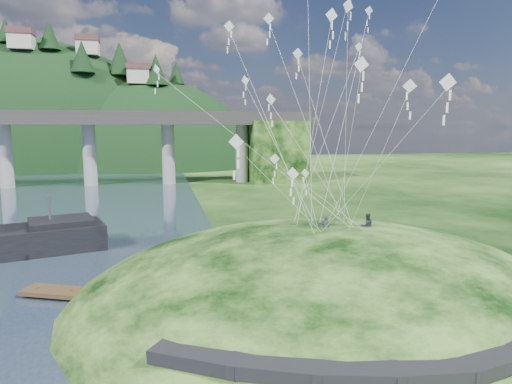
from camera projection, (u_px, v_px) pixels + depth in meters
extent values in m
plane|color=black|center=(212.00, 321.00, 27.72)|extent=(320.00, 320.00, 0.00)
ellipsoid|color=black|center=(324.00, 320.00, 31.51)|extent=(36.00, 32.00, 13.00)
cube|color=black|center=(198.00, 357.00, 19.38)|extent=(4.32, 3.62, 0.71)
cube|color=black|center=(276.00, 367.00, 18.39)|extent=(4.10, 2.97, 0.61)
cube|color=black|center=(356.00, 372.00, 18.04)|extent=(3.85, 2.37, 0.62)
cube|color=black|center=(430.00, 371.00, 18.23)|extent=(3.62, 1.83, 0.66)
cube|color=black|center=(492.00, 360.00, 19.04)|extent=(3.82, 2.27, 0.68)
cylinder|color=gray|center=(5.00, 154.00, 88.03)|extent=(2.60, 2.60, 13.00)
cylinder|color=gray|center=(90.00, 154.00, 91.21)|extent=(2.60, 2.60, 13.00)
cylinder|color=gray|center=(168.00, 153.00, 94.40)|extent=(2.60, 2.60, 13.00)
cylinder|color=gray|center=(242.00, 152.00, 97.58)|extent=(2.60, 2.60, 13.00)
cube|color=black|center=(276.00, 151.00, 99.12)|extent=(12.00, 11.00, 13.00)
ellipsoid|color=black|center=(39.00, 184.00, 142.38)|extent=(96.00, 68.00, 88.00)
ellipsoid|color=black|center=(154.00, 197.00, 142.38)|extent=(76.00, 56.00, 72.00)
cone|color=black|center=(6.00, 30.00, 124.06)|extent=(4.97, 4.97, 6.54)
cone|color=black|center=(49.00, 35.00, 124.62)|extent=(5.83, 5.83, 7.67)
cone|color=black|center=(82.00, 56.00, 122.52)|extent=(6.47, 6.47, 8.51)
cone|color=black|center=(120.00, 59.00, 131.01)|extent=(7.13, 7.13, 9.38)
cone|color=black|center=(156.00, 70.00, 128.76)|extent=(6.56, 6.56, 8.63)
cone|color=black|center=(176.00, 73.00, 135.42)|extent=(4.88, 4.88, 6.42)
cube|color=beige|center=(21.00, 42.00, 121.63)|extent=(6.00, 5.00, 4.00)
cube|color=#553130|center=(21.00, 31.00, 121.25)|extent=(6.40, 5.40, 1.60)
cube|color=beige|center=(88.00, 48.00, 130.74)|extent=(6.00, 5.00, 4.00)
cube|color=#553130|center=(87.00, 39.00, 130.36)|extent=(6.40, 5.40, 1.60)
cube|color=beige|center=(138.00, 77.00, 128.97)|extent=(6.00, 5.00, 4.00)
cube|color=#553130|center=(138.00, 67.00, 128.59)|extent=(6.40, 5.40, 1.60)
cube|color=black|center=(61.00, 222.00, 43.81)|extent=(6.73, 6.10, 0.56)
cylinder|color=#2D2B2B|center=(50.00, 210.00, 43.20)|extent=(0.23, 0.23, 2.81)
cube|color=#382817|center=(105.00, 295.00, 30.97)|extent=(11.79, 6.46, 0.30)
cylinder|color=#382817|center=(38.00, 293.00, 31.99)|extent=(0.26, 0.26, 0.86)
cylinder|color=#382817|center=(71.00, 296.00, 31.50)|extent=(0.26, 0.26, 0.86)
cylinder|color=#382817|center=(105.00, 298.00, 31.00)|extent=(0.26, 0.26, 0.86)
cylinder|color=#382817|center=(140.00, 301.00, 30.51)|extent=(0.26, 0.26, 0.86)
cylinder|color=#382817|center=(176.00, 304.00, 30.01)|extent=(0.26, 0.26, 0.86)
imported|color=#282C35|center=(326.00, 216.00, 30.70)|extent=(0.64, 0.50, 1.57)
imported|color=#282C35|center=(367.00, 213.00, 31.51)|extent=(0.97, 0.80, 1.84)
cube|color=silver|center=(275.00, 159.00, 37.53)|extent=(0.86, 0.20, 0.86)
cube|color=silver|center=(275.00, 166.00, 37.62)|extent=(0.11, 0.06, 0.50)
cube|color=silver|center=(275.00, 174.00, 37.70)|extent=(0.11, 0.06, 0.50)
cube|color=silver|center=(275.00, 181.00, 37.79)|extent=(0.11, 0.06, 0.50)
cube|color=silver|center=(361.00, 64.00, 25.07)|extent=(0.87, 0.21, 0.87)
cube|color=silver|center=(361.00, 76.00, 25.16)|extent=(0.11, 0.05, 0.51)
cube|color=silver|center=(361.00, 87.00, 25.24)|extent=(0.11, 0.05, 0.51)
cube|color=silver|center=(360.00, 99.00, 25.33)|extent=(0.11, 0.05, 0.51)
cube|color=silver|center=(245.00, 80.00, 35.41)|extent=(0.48, 0.65, 0.74)
cube|color=silver|center=(245.00, 88.00, 35.48)|extent=(0.09, 0.07, 0.45)
cube|color=silver|center=(245.00, 95.00, 35.56)|extent=(0.09, 0.07, 0.45)
cube|color=silver|center=(245.00, 102.00, 35.64)|extent=(0.09, 0.07, 0.45)
cube|color=silver|center=(332.00, 15.00, 29.88)|extent=(0.89, 0.20, 0.89)
cube|color=silver|center=(331.00, 25.00, 29.97)|extent=(0.12, 0.06, 0.52)
cube|color=silver|center=(331.00, 35.00, 30.06)|extent=(0.12, 0.06, 0.52)
cube|color=silver|center=(331.00, 45.00, 30.15)|extent=(0.12, 0.06, 0.52)
cube|color=silver|center=(157.00, 70.00, 32.69)|extent=(0.44, 0.61, 0.70)
cube|color=silver|center=(157.00, 77.00, 32.76)|extent=(0.09, 0.07, 0.42)
cube|color=silver|center=(157.00, 84.00, 32.83)|extent=(0.09, 0.07, 0.42)
cube|color=silver|center=(157.00, 91.00, 32.90)|extent=(0.09, 0.07, 0.42)
cube|color=silver|center=(369.00, 11.00, 36.99)|extent=(0.70, 0.24, 0.68)
cube|color=silver|center=(369.00, 17.00, 37.05)|extent=(0.09, 0.05, 0.41)
cube|color=silver|center=(369.00, 23.00, 37.12)|extent=(0.09, 0.05, 0.41)
cube|color=silver|center=(368.00, 30.00, 37.19)|extent=(0.09, 0.05, 0.41)
cube|color=silver|center=(348.00, 6.00, 25.27)|extent=(0.71, 0.36, 0.75)
cube|color=silver|center=(348.00, 16.00, 25.35)|extent=(0.09, 0.08, 0.44)
cube|color=silver|center=(348.00, 26.00, 25.43)|extent=(0.09, 0.08, 0.44)
cube|color=silver|center=(347.00, 36.00, 25.50)|extent=(0.09, 0.08, 0.44)
cube|color=silver|center=(269.00, 18.00, 34.27)|extent=(0.78, 0.31, 0.80)
cube|color=silver|center=(269.00, 26.00, 34.35)|extent=(0.11, 0.03, 0.47)
cube|color=silver|center=(269.00, 34.00, 34.43)|extent=(0.11, 0.03, 0.47)
cube|color=silver|center=(269.00, 42.00, 34.51)|extent=(0.11, 0.03, 0.47)
cube|color=silver|center=(298.00, 53.00, 36.53)|extent=(0.84, 0.27, 0.82)
cube|color=silver|center=(298.00, 61.00, 36.62)|extent=(0.11, 0.05, 0.49)
cube|color=silver|center=(297.00, 69.00, 36.70)|extent=(0.11, 0.05, 0.49)
cube|color=silver|center=(297.00, 76.00, 36.79)|extent=(0.11, 0.05, 0.49)
cube|color=silver|center=(448.00, 82.00, 22.58)|extent=(0.87, 0.22, 0.87)
cube|color=silver|center=(447.00, 95.00, 22.67)|extent=(0.11, 0.03, 0.51)
cube|color=silver|center=(446.00, 108.00, 22.76)|extent=(0.11, 0.03, 0.51)
cube|color=silver|center=(446.00, 120.00, 22.84)|extent=(0.11, 0.03, 0.51)
cube|color=silver|center=(293.00, 174.00, 29.45)|extent=(0.66, 0.61, 0.84)
cube|color=silver|center=(293.00, 183.00, 29.54)|extent=(0.11, 0.07, 0.50)
cube|color=silver|center=(293.00, 192.00, 29.62)|extent=(0.11, 0.07, 0.50)
cube|color=silver|center=(293.00, 201.00, 29.71)|extent=(0.11, 0.07, 0.50)
cube|color=silver|center=(229.00, 26.00, 31.44)|extent=(0.75, 0.21, 0.74)
cube|color=silver|center=(229.00, 34.00, 31.52)|extent=(0.10, 0.05, 0.44)
cube|color=silver|center=(229.00, 42.00, 31.59)|extent=(0.10, 0.05, 0.44)
cube|color=silver|center=(229.00, 50.00, 31.67)|extent=(0.10, 0.05, 0.44)
cube|color=silver|center=(359.00, 47.00, 38.27)|extent=(0.72, 0.22, 0.70)
cube|color=silver|center=(358.00, 53.00, 38.34)|extent=(0.09, 0.06, 0.42)
cube|color=silver|center=(358.00, 59.00, 38.41)|extent=(0.09, 0.06, 0.42)
cube|color=silver|center=(358.00, 65.00, 38.48)|extent=(0.09, 0.06, 0.42)
cube|color=silver|center=(305.00, 173.00, 35.35)|extent=(0.48, 0.59, 0.70)
cube|color=silver|center=(305.00, 180.00, 35.42)|extent=(0.09, 0.07, 0.42)
cube|color=silver|center=(305.00, 186.00, 35.49)|extent=(0.09, 0.07, 0.42)
cube|color=silver|center=(305.00, 193.00, 35.56)|extent=(0.09, 0.07, 0.42)
cube|color=silver|center=(236.00, 142.00, 22.79)|extent=(0.74, 0.34, 0.78)
cube|color=silver|center=(236.00, 153.00, 22.86)|extent=(0.10, 0.04, 0.45)
cube|color=silver|center=(236.00, 164.00, 22.94)|extent=(0.10, 0.04, 0.45)
cube|color=silver|center=(236.00, 175.00, 23.02)|extent=(0.10, 0.04, 0.45)
cube|color=silver|center=(410.00, 86.00, 24.41)|extent=(0.66, 0.41, 0.72)
cube|color=silver|center=(409.00, 96.00, 24.48)|extent=(0.10, 0.04, 0.43)
cube|color=silver|center=(409.00, 106.00, 24.56)|extent=(0.10, 0.04, 0.43)
cube|color=silver|center=(408.00, 116.00, 24.63)|extent=(0.10, 0.04, 0.43)
cube|color=silver|center=(271.00, 100.00, 35.45)|extent=(0.59, 0.71, 0.85)
cube|color=silver|center=(271.00, 108.00, 35.54)|extent=(0.11, 0.08, 0.51)
cube|color=silver|center=(271.00, 116.00, 35.63)|extent=(0.11, 0.08, 0.51)
cube|color=silver|center=(271.00, 124.00, 35.72)|extent=(0.11, 0.08, 0.51)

